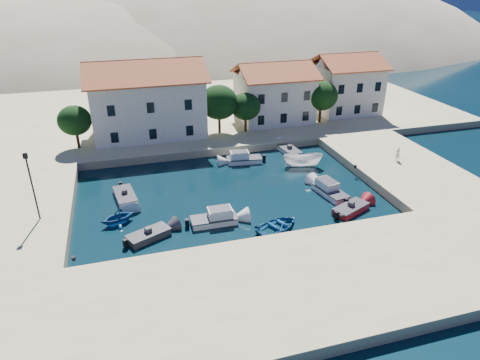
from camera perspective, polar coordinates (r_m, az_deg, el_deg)
name	(u,v)px	position (r m, az deg, el deg)	size (l,w,h in m)	color
ground	(257,247)	(35.91, 2.34, -8.89)	(400.00, 400.00, 0.00)	black
quay_south	(284,288)	(31.16, 5.92, -14.15)	(52.00, 12.00, 1.00)	tan
quay_east	(400,166)	(52.36, 20.54, 1.74)	(11.00, 20.00, 1.00)	tan
quay_west	(26,215)	(43.87, -26.59, -4.20)	(8.00, 20.00, 1.00)	tan
quay_north	(195,111)	(69.84, -5.99, 9.13)	(80.00, 36.00, 1.00)	tan
hills	(205,105)	(160.62, -4.75, 9.95)	(254.00, 176.00, 99.00)	tan
building_left	(147,97)	(57.88, -12.29, 10.76)	(14.70, 9.45, 9.70)	beige
building_mid	(274,91)	(62.75, 4.58, 11.74)	(10.50, 8.40, 8.30)	beige
building_right	(346,82)	(68.60, 13.96, 12.52)	(9.45, 8.40, 8.80)	beige
trees	(230,104)	(57.37, -1.32, 10.07)	(37.30, 5.30, 6.45)	#382314
lamppost	(31,181)	(39.99, -26.09, -0.06)	(0.35, 0.25, 6.22)	black
bollards	(273,208)	(39.20, 4.49, -3.73)	(29.36, 9.56, 0.30)	black
motorboat_grey_sw	(149,235)	(37.60, -12.08, -7.22)	(4.02, 3.02, 1.25)	#333237
cabin_cruiser_south	(214,219)	(38.82, -3.49, -5.17)	(4.20, 1.84, 1.60)	white
rowboat_south	(278,229)	(38.34, 5.02, -6.49)	(3.06, 4.29, 0.89)	#184D86
motorboat_red_se	(351,209)	(42.00, 14.54, -3.74)	(4.12, 3.09, 1.25)	maroon
cabin_cruiser_east	(330,191)	(44.52, 11.92, -1.41)	(2.48, 4.58, 1.60)	white
boat_east	(302,167)	(50.69, 8.32, 1.78)	(1.74, 4.62, 1.78)	white
motorboat_white_ne	(289,151)	(54.29, 6.60, 3.89)	(2.18, 4.00, 1.25)	white
rowboat_west	(118,223)	(40.54, -15.90, -5.55)	(2.63, 3.05, 1.61)	#184D86
motorboat_white_west	(125,196)	(44.42, -15.07, -2.10)	(2.37, 4.31, 1.25)	white
cabin_cruiser_north	(244,159)	(51.12, 0.56, 2.86)	(4.31, 2.23, 1.60)	white
pedestrian	(398,154)	(52.18, 20.28, 3.27)	(0.59, 0.39, 1.63)	silver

